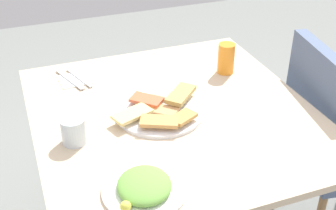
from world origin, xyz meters
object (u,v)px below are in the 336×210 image
at_px(pide_platter, 160,110).
at_px(spoon, 79,78).
at_px(dining_table, 173,132).
at_px(fork, 70,79).
at_px(soda_can, 226,58).
at_px(dining_chair, 332,137).
at_px(paper_napkin, 75,79).
at_px(drinking_glass, 74,131).
at_px(salad_plate_greens, 144,187).

xyz_separation_m(pide_platter, spoon, (-0.35, -0.21, -0.01)).
distance_m(dining_table, fork, 0.47).
bearing_deg(pide_platter, soda_can, 119.74).
bearing_deg(pide_platter, dining_chair, 84.09).
relative_size(soda_can, fork, 0.61).
bearing_deg(spoon, soda_can, 56.65).
bearing_deg(paper_napkin, spoon, 90.00).
bearing_deg(drinking_glass, paper_napkin, 169.66).
relative_size(soda_can, drinking_glass, 1.42).
distance_m(dining_table, pide_platter, 0.11).
distance_m(salad_plate_greens, fork, 0.70).
distance_m(paper_napkin, spoon, 0.02).
bearing_deg(salad_plate_greens, dining_chair, 107.45).
height_order(dining_chair, paper_napkin, dining_chair).
bearing_deg(salad_plate_greens, drinking_glass, -155.39).
bearing_deg(soda_can, salad_plate_greens, -43.39).
bearing_deg(dining_table, salad_plate_greens, -32.24).
xyz_separation_m(dining_table, drinking_glass, (0.06, -0.35, 0.13)).
height_order(dining_table, drinking_glass, drinking_glass).
height_order(dining_table, dining_chair, dining_chair).
distance_m(pide_platter, paper_napkin, 0.42).
bearing_deg(fork, spoon, 70.95).
relative_size(soda_can, spoon, 0.66).
xyz_separation_m(soda_can, paper_napkin, (-0.15, -0.58, -0.06)).
distance_m(dining_table, soda_can, 0.39).
distance_m(drinking_glass, paper_napkin, 0.42).
distance_m(dining_chair, soda_can, 0.54).
height_order(dining_table, spoon, spoon).
xyz_separation_m(dining_table, soda_can, (-0.20, 0.30, 0.15)).
distance_m(dining_table, paper_napkin, 0.46).
bearing_deg(paper_napkin, soda_can, 75.65).
bearing_deg(soda_can, pide_platter, -60.26).
distance_m(dining_table, salad_plate_greens, 0.42).
relative_size(paper_napkin, spoon, 0.64).
height_order(dining_chair, drinking_glass, dining_chair).
height_order(salad_plate_greens, drinking_glass, drinking_glass).
bearing_deg(drinking_glass, dining_table, 98.93).
bearing_deg(fork, paper_napkin, 70.95).
height_order(dining_chair, fork, dining_chair).
relative_size(pide_platter, spoon, 1.85).
distance_m(drinking_glass, fork, 0.41).
xyz_separation_m(fork, spoon, (0.00, 0.04, 0.00)).
xyz_separation_m(dining_chair, pide_platter, (-0.07, -0.71, 0.25)).
height_order(soda_can, drinking_glass, soda_can).
xyz_separation_m(pide_platter, salad_plate_greens, (0.35, -0.17, 0.00)).
bearing_deg(salad_plate_greens, dining_table, 147.76).
bearing_deg(drinking_glass, dining_chair, 89.19).
bearing_deg(soda_can, drinking_glass, -68.45).
bearing_deg(soda_can, paper_napkin, -104.35).
height_order(pide_platter, fork, pide_platter).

